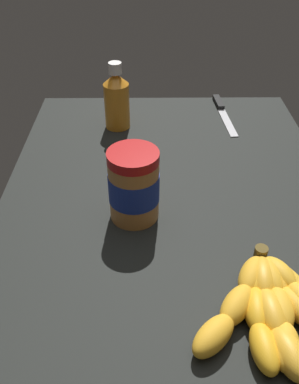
{
  "coord_description": "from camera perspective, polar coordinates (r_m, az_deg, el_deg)",
  "views": [
    {
      "loc": [
        -60.87,
        4.57,
        47.44
      ],
      "look_at": [
        -4.01,
        4.04,
        3.54
      ],
      "focal_mm": 38.67,
      "sensor_mm": 36.0,
      "label": 1
    }
  ],
  "objects": [
    {
      "name": "honey_bottle",
      "position": [
        0.96,
        -4.55,
        12.6
      ],
      "size": [
        5.77,
        5.77,
        15.35
      ],
      "color": "orange",
      "rests_on": "ground_plane"
    },
    {
      "name": "butter_knife",
      "position": [
        1.07,
        10.05,
        10.9
      ],
      "size": [
        20.55,
        3.31,
        1.2
      ],
      "color": "silver",
      "rests_on": "ground_plane"
    },
    {
      "name": "ground_plane",
      "position": [
        0.78,
        2.93,
        -1.13
      ],
      "size": [
        83.6,
        62.91,
        3.04
      ],
      "primitive_type": "cube",
      "color": "black"
    },
    {
      "name": "peanut_butter_jar",
      "position": [
        0.69,
        -2.18,
        0.86
      ],
      "size": [
        8.56,
        8.56,
        12.84
      ],
      "color": "#B27238",
      "rests_on": "ground_plane"
    },
    {
      "name": "banana_bunch",
      "position": [
        0.6,
        17.26,
        -14.91
      ],
      "size": [
        21.25,
        24.18,
        3.78
      ],
      "color": "gold",
      "rests_on": "ground_plane"
    }
  ]
}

